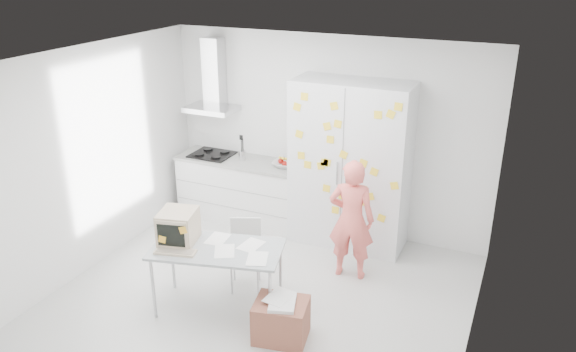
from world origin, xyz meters
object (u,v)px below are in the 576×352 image
at_px(desk, 192,237).
at_px(chair, 246,249).
at_px(person, 351,220).
at_px(cardboard_box, 281,320).

xyz_separation_m(desk, chair, (0.33, 0.57, -0.37)).
relative_size(person, desk, 0.99).
distance_m(desk, cardboard_box, 1.29).
height_order(chair, cardboard_box, chair).
height_order(desk, cardboard_box, desk).
xyz_separation_m(chair, cardboard_box, (0.79, -0.74, -0.25)).
xyz_separation_m(person, cardboard_box, (-0.25, -1.44, -0.52)).
bearing_deg(desk, cardboard_box, -22.81).
bearing_deg(chair, desk, -143.99).
relative_size(chair, cardboard_box, 1.38).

